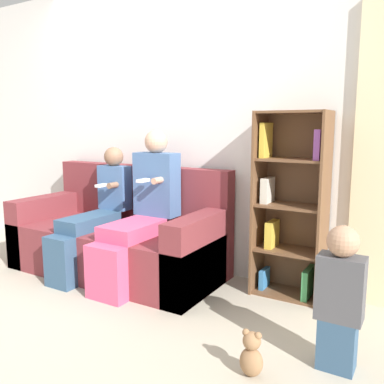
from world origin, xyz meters
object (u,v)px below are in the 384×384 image
(adult_seated, at_px, (141,208))
(toddler_standing, at_px, (340,297))
(couch, at_px, (119,240))
(child_seated, at_px, (94,212))
(teddy_bear, at_px, (251,355))
(bookshelf, at_px, (291,206))

(adult_seated, relative_size, toddler_standing, 1.60)
(couch, distance_m, toddler_standing, 2.00)
(child_seated, height_order, teddy_bear, child_seated)
(child_seated, xyz_separation_m, teddy_bear, (1.73, -0.71, -0.42))
(child_seated, distance_m, bookshelf, 1.63)
(couch, distance_m, teddy_bear, 1.78)
(couch, distance_m, child_seated, 0.32)
(child_seated, relative_size, bookshelf, 0.79)
(child_seated, bearing_deg, teddy_bear, -22.13)
(couch, bearing_deg, bookshelf, 11.53)
(child_seated, bearing_deg, adult_seated, 4.69)
(child_seated, bearing_deg, toddler_standing, -11.25)
(bookshelf, bearing_deg, adult_seated, -161.22)
(child_seated, xyz_separation_m, toddler_standing, (2.09, -0.42, -0.14))
(adult_seated, distance_m, child_seated, 0.49)
(couch, distance_m, bookshelf, 1.49)
(bookshelf, xyz_separation_m, teddy_bear, (0.16, -1.12, -0.56))
(adult_seated, xyz_separation_m, child_seated, (-0.48, -0.04, -0.08))
(toddler_standing, bearing_deg, couch, 164.36)
(adult_seated, relative_size, child_seated, 1.14)
(couch, xyz_separation_m, teddy_bear, (1.57, -0.83, -0.17))
(teddy_bear, bearing_deg, couch, 152.18)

